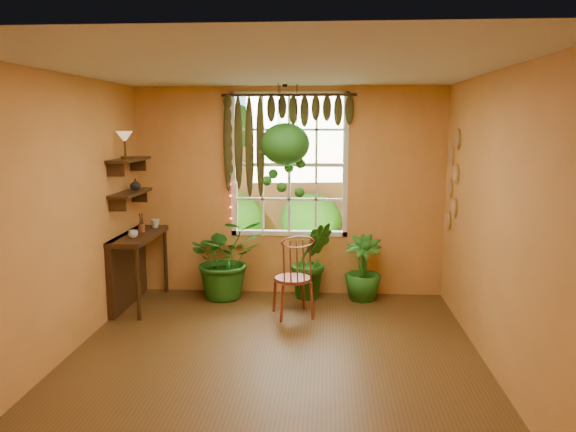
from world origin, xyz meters
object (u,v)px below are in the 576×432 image
object	(u,v)px
counter_ledge	(131,261)
potted_plant_left	(226,258)
windsor_chair	(294,289)
hanging_basket	(285,150)
potted_plant_mid	(312,260)

from	to	relation	value
counter_ledge	potted_plant_left	world-z (taller)	potted_plant_left
windsor_chair	potted_plant_left	bearing A→B (deg)	125.41
counter_ledge	potted_plant_left	xyz separation A→B (m)	(1.11, 0.36, -0.03)
hanging_basket	windsor_chair	bearing A→B (deg)	-76.89
hanging_basket	potted_plant_left	bearing A→B (deg)	178.19
counter_ledge	hanging_basket	bearing A→B (deg)	10.03
counter_ledge	potted_plant_left	distance (m)	1.17
windsor_chair	hanging_basket	xyz separation A→B (m)	(-0.15, 0.63, 1.57)
potted_plant_mid	hanging_basket	world-z (taller)	hanging_basket
potted_plant_left	hanging_basket	bearing A→B (deg)	-1.81
potted_plant_mid	counter_ledge	bearing A→B (deg)	-168.81
windsor_chair	potted_plant_left	size ratio (longest dim) A/B	1.08
windsor_chair	potted_plant_left	xyz separation A→B (m)	(-0.91, 0.65, 0.20)
potted_plant_left	hanging_basket	world-z (taller)	hanging_basket
potted_plant_left	potted_plant_mid	world-z (taller)	potted_plant_left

